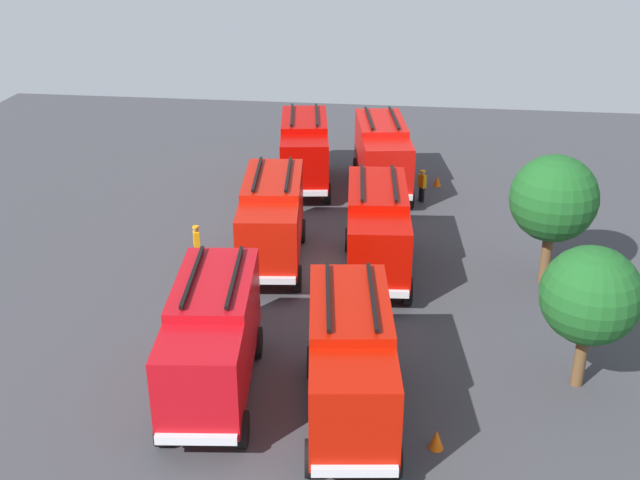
{
  "coord_description": "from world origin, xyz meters",
  "views": [
    {
      "loc": [
        30.52,
        3.94,
        15.43
      ],
      "look_at": [
        0.0,
        0.0,
        1.4
      ],
      "focal_mm": 43.81,
      "sensor_mm": 36.0,
      "label": 1
    }
  ],
  "objects_px": {
    "fire_truck_1": "(272,218)",
    "traffic_cone_0": "(436,439)",
    "tree_1": "(591,296)",
    "traffic_cone_1": "(173,302)",
    "tree_0": "(554,199)",
    "fire_truck_0": "(304,149)",
    "firefighter_0": "(422,184)",
    "firefighter_1": "(197,242)",
    "traffic_cone_2": "(437,181)",
    "fire_truck_5": "(350,359)",
    "fire_truck_4": "(377,228)",
    "fire_truck_3": "(382,153)",
    "fire_truck_2": "(212,336)"
  },
  "relations": [
    {
      "from": "fire_truck_0",
      "to": "tree_1",
      "type": "distance_m",
      "value": 21.48
    },
    {
      "from": "fire_truck_4",
      "to": "firefighter_0",
      "type": "height_order",
      "value": "fire_truck_4"
    },
    {
      "from": "traffic_cone_0",
      "to": "firefighter_0",
      "type": "bearing_deg",
      "value": -178.12
    },
    {
      "from": "fire_truck_2",
      "to": "traffic_cone_2",
      "type": "height_order",
      "value": "fire_truck_2"
    },
    {
      "from": "traffic_cone_1",
      "to": "fire_truck_4",
      "type": "bearing_deg",
      "value": 118.1
    },
    {
      "from": "fire_truck_1",
      "to": "traffic_cone_0",
      "type": "height_order",
      "value": "fire_truck_1"
    },
    {
      "from": "fire_truck_5",
      "to": "firefighter_0",
      "type": "bearing_deg",
      "value": 166.33
    },
    {
      "from": "tree_1",
      "to": "traffic_cone_0",
      "type": "height_order",
      "value": "tree_1"
    },
    {
      "from": "fire_truck_1",
      "to": "firefighter_1",
      "type": "xyz_separation_m",
      "value": [
        0.57,
        -3.31,
        -1.14
      ]
    },
    {
      "from": "firefighter_1",
      "to": "tree_1",
      "type": "xyz_separation_m",
      "value": [
        7.42,
        15.24,
        2.39
      ]
    },
    {
      "from": "fire_truck_2",
      "to": "firefighter_0",
      "type": "relative_size",
      "value": 4.27
    },
    {
      "from": "firefighter_0",
      "to": "traffic_cone_1",
      "type": "relative_size",
      "value": 2.96
    },
    {
      "from": "firefighter_0",
      "to": "traffic_cone_2",
      "type": "height_order",
      "value": "firefighter_0"
    },
    {
      "from": "fire_truck_0",
      "to": "firefighter_0",
      "type": "bearing_deg",
      "value": 68.13
    },
    {
      "from": "traffic_cone_1",
      "to": "traffic_cone_0",
      "type": "bearing_deg",
      "value": 55.21
    },
    {
      "from": "firefighter_1",
      "to": "fire_truck_5",
      "type": "bearing_deg",
      "value": 104.87
    },
    {
      "from": "traffic_cone_0",
      "to": "fire_truck_0",
      "type": "bearing_deg",
      "value": -161.69
    },
    {
      "from": "fire_truck_4",
      "to": "traffic_cone_2",
      "type": "distance_m",
      "value": 11.74
    },
    {
      "from": "fire_truck_5",
      "to": "tree_0",
      "type": "bearing_deg",
      "value": 137.31
    },
    {
      "from": "traffic_cone_0",
      "to": "traffic_cone_2",
      "type": "height_order",
      "value": "traffic_cone_0"
    },
    {
      "from": "fire_truck_0",
      "to": "fire_truck_2",
      "type": "bearing_deg",
      "value": -8.7
    },
    {
      "from": "firefighter_0",
      "to": "traffic_cone_1",
      "type": "bearing_deg",
      "value": -170.55
    },
    {
      "from": "fire_truck_4",
      "to": "traffic_cone_2",
      "type": "relative_size",
      "value": 12.0
    },
    {
      "from": "fire_truck_3",
      "to": "tree_0",
      "type": "distance_m",
      "value": 12.65
    },
    {
      "from": "fire_truck_2",
      "to": "fire_truck_3",
      "type": "height_order",
      "value": "same"
    },
    {
      "from": "fire_truck_3",
      "to": "traffic_cone_0",
      "type": "xyz_separation_m",
      "value": [
        21.65,
        2.88,
        -1.83
      ]
    },
    {
      "from": "fire_truck_4",
      "to": "firefighter_0",
      "type": "xyz_separation_m",
      "value": [
        -8.79,
        1.87,
        -1.18
      ]
    },
    {
      "from": "fire_truck_3",
      "to": "fire_truck_5",
      "type": "xyz_separation_m",
      "value": [
        20.46,
        0.16,
        0.0
      ]
    },
    {
      "from": "fire_truck_0",
      "to": "fire_truck_4",
      "type": "height_order",
      "value": "same"
    },
    {
      "from": "fire_truck_0",
      "to": "traffic_cone_2",
      "type": "distance_m",
      "value": 7.68
    },
    {
      "from": "tree_0",
      "to": "traffic_cone_2",
      "type": "relative_size",
      "value": 9.09
    },
    {
      "from": "fire_truck_2",
      "to": "fire_truck_4",
      "type": "relative_size",
      "value": 1.01
    },
    {
      "from": "traffic_cone_1",
      "to": "traffic_cone_2",
      "type": "relative_size",
      "value": 0.96
    },
    {
      "from": "traffic_cone_1",
      "to": "tree_0",
      "type": "bearing_deg",
      "value": 106.29
    },
    {
      "from": "fire_truck_0",
      "to": "fire_truck_1",
      "type": "bearing_deg",
      "value": -8.35
    },
    {
      "from": "fire_truck_1",
      "to": "fire_truck_3",
      "type": "distance_m",
      "value": 10.63
    },
    {
      "from": "fire_truck_0",
      "to": "traffic_cone_2",
      "type": "bearing_deg",
      "value": 88.63
    },
    {
      "from": "fire_truck_5",
      "to": "firefighter_1",
      "type": "bearing_deg",
      "value": -150.07
    },
    {
      "from": "fire_truck_5",
      "to": "tree_0",
      "type": "xyz_separation_m",
      "value": [
        -10.4,
        7.34,
        1.61
      ]
    },
    {
      "from": "fire_truck_1",
      "to": "traffic_cone_1",
      "type": "distance_m",
      "value": 5.99
    },
    {
      "from": "fire_truck_1",
      "to": "fire_truck_3",
      "type": "xyz_separation_m",
      "value": [
        -9.72,
        4.3,
        0.0
      ]
    },
    {
      "from": "fire_truck_4",
      "to": "firefighter_1",
      "type": "relative_size",
      "value": 4.11
    },
    {
      "from": "firefighter_0",
      "to": "fire_truck_3",
      "type": "bearing_deg",
      "value": 102.93
    },
    {
      "from": "fire_truck_3",
      "to": "fire_truck_4",
      "type": "distance_m",
      "value": 10.26
    },
    {
      "from": "firefighter_1",
      "to": "traffic_cone_0",
      "type": "relative_size",
      "value": 2.77
    },
    {
      "from": "fire_truck_2",
      "to": "traffic_cone_1",
      "type": "bearing_deg",
      "value": -156.05
    },
    {
      "from": "firefighter_0",
      "to": "traffic_cone_1",
      "type": "distance_m",
      "value": 16.22
    },
    {
      "from": "firefighter_0",
      "to": "fire_truck_4",
      "type": "bearing_deg",
      "value": -145.75
    },
    {
      "from": "fire_truck_3",
      "to": "traffic_cone_2",
      "type": "xyz_separation_m",
      "value": [
        -1.01,
        3.09,
        -1.85
      ]
    },
    {
      "from": "fire_truck_1",
      "to": "tree_0",
      "type": "distance_m",
      "value": 11.91
    }
  ]
}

